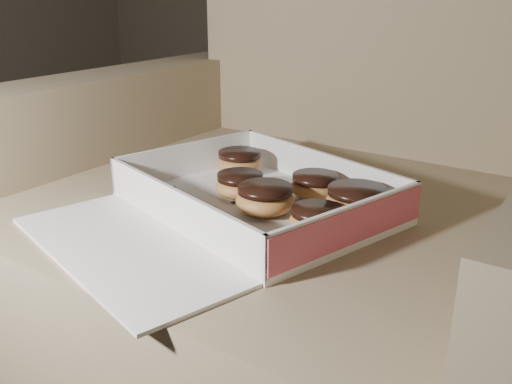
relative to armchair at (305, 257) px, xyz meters
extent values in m
cube|color=#877756|center=(0.00, -0.05, -0.09)|extent=(0.78, 0.78, 0.46)
cube|color=#877756|center=(0.00, 0.31, 0.42)|extent=(0.78, 0.15, 0.57)
cube|color=#877756|center=(-0.42, -0.05, -0.02)|extent=(0.13, 0.78, 0.61)
cube|color=white|center=(-0.01, -0.14, 0.14)|extent=(0.43, 0.37, 0.01)
cube|color=white|center=(0.03, -0.01, 0.17)|extent=(0.35, 0.11, 0.06)
cube|color=white|center=(-0.04, -0.27, 0.17)|extent=(0.35, 0.11, 0.06)
cube|color=white|center=(-0.18, -0.09, 0.17)|extent=(0.08, 0.27, 0.06)
cube|color=white|center=(0.17, -0.19, 0.17)|extent=(0.08, 0.27, 0.06)
cube|color=#C65060|center=(0.17, -0.19, 0.17)|extent=(0.08, 0.26, 0.05)
cube|color=white|center=(-0.07, -0.35, 0.14)|extent=(0.39, 0.25, 0.01)
ellipsoid|color=#C98046|center=(0.05, -0.07, 0.16)|extent=(0.07, 0.07, 0.04)
cylinder|color=black|center=(0.05, -0.07, 0.18)|extent=(0.07, 0.07, 0.01)
ellipsoid|color=#C98046|center=(0.14, -0.10, 0.16)|extent=(0.09, 0.09, 0.04)
cylinder|color=black|center=(0.14, -0.10, 0.18)|extent=(0.08, 0.08, 0.01)
ellipsoid|color=#C98046|center=(0.12, -0.18, 0.16)|extent=(0.07, 0.07, 0.03)
cylinder|color=black|center=(0.12, -0.18, 0.18)|extent=(0.07, 0.07, 0.01)
ellipsoid|color=#C98046|center=(0.02, -0.16, 0.16)|extent=(0.08, 0.08, 0.04)
cylinder|color=black|center=(0.02, -0.16, 0.18)|extent=(0.08, 0.08, 0.01)
ellipsoid|color=#C98046|center=(-0.11, -0.04, 0.16)|extent=(0.08, 0.08, 0.04)
cylinder|color=black|center=(-0.11, -0.04, 0.18)|extent=(0.07, 0.07, 0.01)
ellipsoid|color=#C98046|center=(-0.04, -0.13, 0.16)|extent=(0.07, 0.07, 0.04)
cylinder|color=black|center=(-0.04, -0.13, 0.18)|extent=(0.07, 0.07, 0.01)
ellipsoid|color=black|center=(-0.15, -0.17, 0.15)|extent=(0.01, 0.01, 0.00)
ellipsoid|color=black|center=(-0.15, -0.16, 0.15)|extent=(0.01, 0.01, 0.00)
ellipsoid|color=black|center=(-0.04, -0.16, 0.15)|extent=(0.01, 0.01, 0.00)
ellipsoid|color=black|center=(-0.01, -0.24, 0.15)|extent=(0.01, 0.01, 0.00)
camera|label=1|loc=(0.43, -0.78, 0.45)|focal=40.00mm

